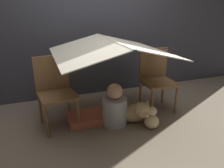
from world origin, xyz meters
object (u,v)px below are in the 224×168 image
object	(u,v)px
chair_left	(55,89)
dog	(138,112)
person_front	(115,108)
chair_right	(156,77)

from	to	relation	value
chair_left	dog	distance (m)	1.10
person_front	dog	size ratio (longest dim) A/B	1.32
chair_left	dog	size ratio (longest dim) A/B	2.08
chair_right	person_front	world-z (taller)	chair_right
chair_right	chair_left	bearing A→B (deg)	-177.13
dog	chair_left	bearing A→B (deg)	160.19
chair_left	dog	bearing A→B (deg)	-28.51
person_front	chair_left	bearing A→B (deg)	157.72
chair_right	dog	size ratio (longest dim) A/B	2.08
chair_left	person_front	world-z (taller)	chair_left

